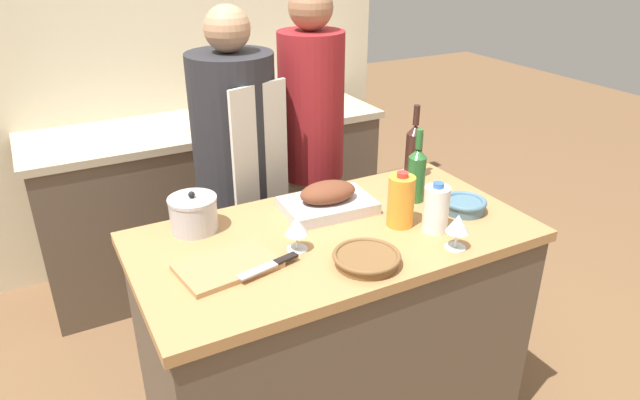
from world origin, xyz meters
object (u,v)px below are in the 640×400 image
juice_jug (401,201)px  wine_glass_left (458,225)px  wine_bottle_dark (414,150)px  person_cook_guest (312,148)px  wicker_basket (367,258)px  stock_pot (194,214)px  milk_jug (436,209)px  wine_glass_right (297,227)px  condiment_bottle_short (204,103)px  wine_bottle_green (417,173)px  condiment_bottle_extra (233,101)px  condiment_bottle_tall (223,108)px  cutting_board (228,266)px  knife_chef (271,265)px  mixing_bowl (464,205)px  roasting_pan (328,200)px  person_cook_aproned (238,176)px

juice_jug → wine_glass_left: bearing=-73.0°
wine_bottle_dark → person_cook_guest: 0.55m
wicker_basket → juice_jug: (0.25, 0.17, 0.07)m
stock_pot → milk_jug: (0.76, -0.41, 0.02)m
stock_pot → person_cook_guest: bearing=34.1°
wicker_basket → person_cook_guest: person_cook_guest is taller
wine_glass_right → condiment_bottle_short: size_ratio=0.69×
wine_bottle_green → condiment_bottle_extra: bearing=97.8°
wine_bottle_green → wine_glass_right: bearing=-167.7°
stock_pot → condiment_bottle_short: bearing=70.7°
milk_jug → condiment_bottle_extra: 1.74m
condiment_bottle_tall → milk_jug: bearing=-81.3°
cutting_board → condiment_bottle_extra: size_ratio=2.50×
knife_chef → condiment_bottle_tall: (0.39, 1.54, 0.06)m
condiment_bottle_short → condiment_bottle_extra: 0.20m
wicker_basket → wine_bottle_dark: bearing=42.4°
mixing_bowl → wine_bottle_dark: size_ratio=0.51×
mixing_bowl → condiment_bottle_tall: condiment_bottle_tall is taller
juice_jug → condiment_bottle_short: size_ratio=1.16×
cutting_board → stock_pot: bearing=92.8°
stock_pot → milk_jug: bearing=-28.5°
wine_glass_right → knife_chef: bearing=-149.1°
mixing_bowl → condiment_bottle_extra: 1.70m
cutting_board → knife_chef: knife_chef is taller
condiment_bottle_tall → person_cook_guest: (0.21, -0.67, -0.06)m
wicker_basket → juice_jug: size_ratio=1.07×
condiment_bottle_tall → knife_chef: bearing=-104.1°
juice_jug → wicker_basket: bearing=-145.5°
knife_chef → wine_glass_right: bearing=30.9°
wicker_basket → person_cook_guest: 1.03m
wicker_basket → wine_glass_right: size_ratio=1.81×
person_cook_guest → wine_glass_left: bearing=-69.0°
wicker_basket → wine_bottle_dark: size_ratio=0.68×
wicker_basket → roasting_pan: bearing=79.2°
stock_pot → wine_bottle_green: (0.85, -0.17, 0.05)m
knife_chef → wicker_basket: bearing=-21.0°
roasting_pan → milk_jug: (0.26, -0.32, 0.04)m
roasting_pan → wine_glass_left: bearing=-61.2°
person_cook_aproned → cutting_board: bearing=-129.8°
wine_bottle_green → juice_jug: bearing=-140.8°
mixing_bowl → condiment_bottle_tall: 1.57m
condiment_bottle_tall → person_cook_aproned: 0.74m
juice_jug → condiment_bottle_extra: bearing=91.1°
cutting_board → knife_chef: bearing=-33.4°
juice_jug → person_cook_guest: person_cook_guest is taller
condiment_bottle_short → person_cook_guest: size_ratio=0.10×
milk_jug → wine_bottle_dark: bearing=63.2°
roasting_pan → wicker_basket: (-0.08, -0.40, -0.02)m
mixing_bowl → wine_bottle_green: bearing=121.7°
wicker_basket → juice_jug: 0.32m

